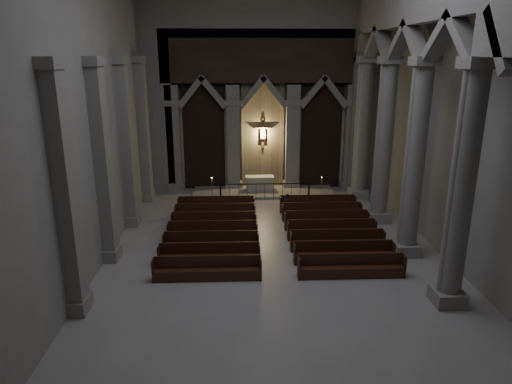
% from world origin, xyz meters
% --- Properties ---
extents(room, '(24.00, 24.10, 12.00)m').
position_xyz_m(room, '(0.00, 0.00, 7.60)').
color(room, '#9B9893').
rests_on(room, ground).
extents(sanctuary_wall, '(14.00, 0.77, 12.00)m').
position_xyz_m(sanctuary_wall, '(0.00, 11.54, 6.62)').
color(sanctuary_wall, gray).
rests_on(sanctuary_wall, ground).
extents(right_arcade, '(1.00, 24.00, 12.00)m').
position_xyz_m(right_arcade, '(5.50, 1.33, 7.83)').
color(right_arcade, gray).
rests_on(right_arcade, ground).
extents(left_pilasters, '(0.60, 13.00, 8.03)m').
position_xyz_m(left_pilasters, '(-6.75, 3.50, 3.91)').
color(left_pilasters, gray).
rests_on(left_pilasters, ground).
extents(sanctuary_step, '(8.50, 2.60, 0.15)m').
position_xyz_m(sanctuary_step, '(0.00, 10.60, 0.07)').
color(sanctuary_step, gray).
rests_on(sanctuary_step, ground).
extents(altar, '(1.73, 0.69, 0.88)m').
position_xyz_m(altar, '(-0.23, 10.73, 0.59)').
color(altar, '#B8B0A1').
rests_on(altar, sanctuary_step).
extents(altar_rail, '(5.20, 0.09, 1.02)m').
position_xyz_m(altar_rail, '(-0.00, 9.24, 0.68)').
color(altar_rail, black).
rests_on(altar_rail, ground).
extents(candle_stand_left, '(0.25, 0.25, 1.47)m').
position_xyz_m(candle_stand_left, '(-3.01, 8.90, 0.40)').
color(candle_stand_left, '#B67738').
rests_on(candle_stand_left, ground).
extents(candle_stand_right, '(0.21, 0.21, 1.25)m').
position_xyz_m(candle_stand_right, '(3.35, 9.63, 0.34)').
color(candle_stand_right, '#B67738').
rests_on(candle_stand_right, ground).
extents(pews, '(9.44, 7.96, 0.90)m').
position_xyz_m(pews, '(0.00, 3.28, 0.29)').
color(pews, black).
rests_on(pews, ground).
extents(worshipper, '(0.44, 0.32, 1.12)m').
position_xyz_m(worshipper, '(1.04, 6.70, 0.56)').
color(worshipper, black).
rests_on(worshipper, ground).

